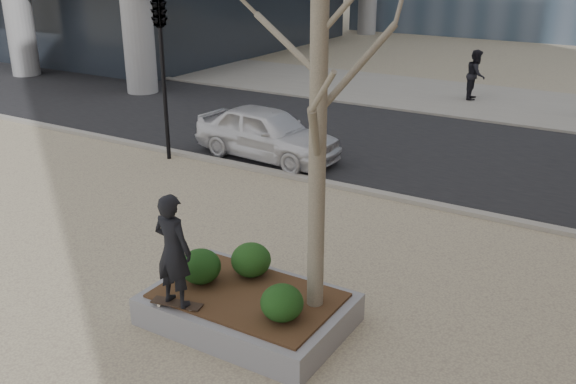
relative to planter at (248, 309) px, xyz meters
The scene contains 14 objects.
ground 1.02m from the planter, behind, with size 120.00×120.00×0.00m, color tan.
street 10.05m from the planter, 95.71° to the left, with size 60.00×8.00×0.02m, color black.
far_sidewalk 17.03m from the planter, 93.37° to the left, with size 60.00×6.00×0.02m, color gray.
planter is the anchor object (origin of this frame).
planter_mulch 0.25m from the planter, ahead, with size 2.70×1.70×0.04m, color #382314.
sycamore_tree 3.71m from the planter, 16.70° to the left, with size 2.80×2.80×6.60m, color gray, non-canonical shape.
shrub_left 1.01m from the planter, behind, with size 0.64×0.64×0.55m, color #183A12.
shrub_middle 0.81m from the planter, 119.38° to the left, with size 0.64×0.64×0.55m, color black.
shrub_right 1.02m from the planter, 21.48° to the right, with size 0.62×0.62×0.52m, color black.
skateboard 1.11m from the planter, 132.06° to the right, with size 0.78×0.20×0.07m, color black, non-canonical shape.
skateboarder 1.58m from the planter, 132.06° to the right, with size 0.63×0.41×1.72m, color black.
police_car 8.18m from the planter, 120.99° to the left, with size 1.67×4.16×1.42m, color silver.
pedestrian_a 17.16m from the planter, 94.85° to the left, with size 0.89×0.70×1.84m, color black.
traffic_light_near 8.82m from the planter, 139.25° to the left, with size 0.60×2.48×4.50m, color black, non-canonical shape.
Camera 1 is at (5.96, -6.99, 5.45)m, focal length 40.00 mm.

